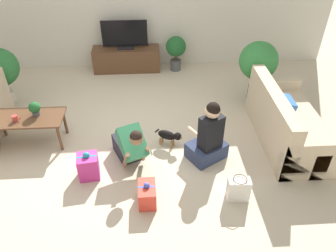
# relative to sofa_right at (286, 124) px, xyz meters

# --- Properties ---
(ground_plane) EXTENTS (16.00, 16.00, 0.00)m
(ground_plane) POSITION_rel_sofa_right_xyz_m (-2.43, 0.20, -0.31)
(ground_plane) COLOR beige
(wall_back) EXTENTS (8.40, 0.06, 2.60)m
(wall_back) POSITION_rel_sofa_right_xyz_m (-2.43, 2.83, 0.99)
(wall_back) COLOR beige
(wall_back) RESTS_ON ground_plane
(sofa_right) EXTENTS (0.85, 1.82, 0.86)m
(sofa_right) POSITION_rel_sofa_right_xyz_m (0.00, 0.00, 0.00)
(sofa_right) COLOR #C6B293
(sofa_right) RESTS_ON ground_plane
(coffee_table) EXTENTS (1.10, 0.53, 0.48)m
(coffee_table) POSITION_rel_sofa_right_xyz_m (-3.94, 0.17, 0.12)
(coffee_table) COLOR brown
(coffee_table) RESTS_ON ground_plane
(tv_console) EXTENTS (1.40, 0.40, 0.50)m
(tv_console) POSITION_rel_sofa_right_xyz_m (-2.56, 2.56, -0.06)
(tv_console) COLOR brown
(tv_console) RESTS_ON ground_plane
(tv) EXTENTS (0.93, 0.20, 0.59)m
(tv) POSITION_rel_sofa_right_xyz_m (-2.56, 2.56, 0.45)
(tv) COLOR black
(tv) RESTS_ON tv_console
(potted_plant_corner_right) EXTENTS (0.68, 0.68, 1.10)m
(potted_plant_corner_right) POSITION_rel_sofa_right_xyz_m (-0.15, 1.26, 0.43)
(potted_plant_corner_right) COLOR #4C4C51
(potted_plant_corner_right) RESTS_ON ground_plane
(potted_plant_back_right) EXTENTS (0.42, 0.42, 0.74)m
(potted_plant_back_right) POSITION_rel_sofa_right_xyz_m (-1.51, 2.51, 0.17)
(potted_plant_back_right) COLOR #4C4C51
(potted_plant_back_right) RESTS_ON ground_plane
(person_kneeling) EXTENTS (0.58, 0.80, 0.75)m
(person_kneeling) POSITION_rel_sofa_right_xyz_m (-2.38, -0.38, 0.02)
(person_kneeling) COLOR #23232D
(person_kneeling) RESTS_ON ground_plane
(person_sitting) EXTENTS (0.65, 0.62, 0.98)m
(person_sitting) POSITION_rel_sofa_right_xyz_m (-1.27, -0.35, 0.06)
(person_sitting) COLOR #283351
(person_sitting) RESTS_ON ground_plane
(dog) EXTENTS (0.41, 0.27, 0.29)m
(dog) POSITION_rel_sofa_right_xyz_m (-1.81, -0.05, -0.11)
(dog) COLOR black
(dog) RESTS_ON ground_plane
(gift_box_a) EXTENTS (0.23, 0.34, 0.33)m
(gift_box_a) POSITION_rel_sofa_right_xyz_m (-2.16, -1.14, -0.17)
(gift_box_a) COLOR red
(gift_box_a) RESTS_ON ground_plane
(gift_box_b) EXTENTS (0.31, 0.29, 0.42)m
(gift_box_b) POSITION_rel_sofa_right_xyz_m (-2.95, -0.63, -0.13)
(gift_box_b) COLOR #CC3389
(gift_box_b) RESTS_ON ground_plane
(gift_bag_a) EXTENTS (0.29, 0.19, 0.35)m
(gift_bag_a) POSITION_rel_sofa_right_xyz_m (-1.00, -1.15, -0.14)
(gift_bag_a) COLOR white
(gift_bag_a) RESTS_ON ground_plane
(mug) EXTENTS (0.12, 0.08, 0.09)m
(mug) POSITION_rel_sofa_right_xyz_m (-4.05, 0.09, 0.21)
(mug) COLOR #B23D38
(mug) RESTS_ON coffee_table
(tabletop_plant) EXTENTS (0.17, 0.17, 0.22)m
(tabletop_plant) POSITION_rel_sofa_right_xyz_m (-3.79, 0.22, 0.29)
(tabletop_plant) COLOR #4C4C51
(tabletop_plant) RESTS_ON coffee_table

